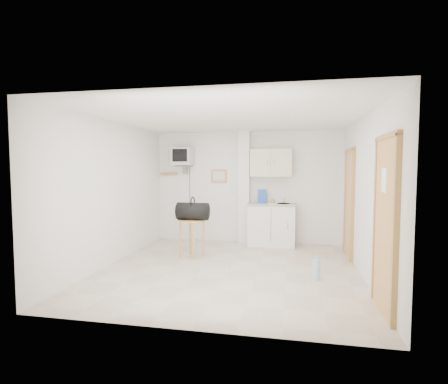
% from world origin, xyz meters
% --- Properties ---
extents(ground, '(4.50, 4.50, 0.00)m').
position_xyz_m(ground, '(0.00, 0.00, 0.00)').
color(ground, '#C4B39C').
rests_on(ground, ground).
extents(room_envelope, '(4.24, 4.54, 2.55)m').
position_xyz_m(room_envelope, '(0.24, 0.09, 1.54)').
color(room_envelope, white).
rests_on(room_envelope, ground).
extents(kitchenette, '(1.03, 0.58, 2.10)m').
position_xyz_m(kitchenette, '(0.57, 2.00, 0.80)').
color(kitchenette, white).
rests_on(kitchenette, ground).
extents(crt_television, '(0.44, 0.45, 2.15)m').
position_xyz_m(crt_television, '(-1.45, 2.02, 1.94)').
color(crt_television, slate).
rests_on(crt_television, ground).
extents(round_table, '(0.53, 0.53, 0.72)m').
position_xyz_m(round_table, '(-0.85, 0.67, 0.59)').
color(round_table, '#C08C48').
rests_on(round_table, ground).
extents(duffel_bag, '(0.60, 0.34, 0.44)m').
position_xyz_m(duffel_bag, '(-0.82, 0.63, 0.88)').
color(duffel_bag, black).
rests_on(duffel_bag, round_table).
extents(water_bottle, '(0.12, 0.12, 0.35)m').
position_xyz_m(water_bottle, '(1.39, -0.28, 0.16)').
color(water_bottle, '#9ABDCC').
rests_on(water_bottle, ground).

